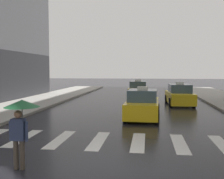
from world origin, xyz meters
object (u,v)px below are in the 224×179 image
at_px(taxi_second, 179,95).
at_px(taxi_third, 138,90).
at_px(taxi_lead, 143,105).
at_px(pedestrian_with_umbrella, 21,115).

height_order(taxi_second, taxi_third, same).
bearing_deg(taxi_second, taxi_lead, -114.13).
height_order(taxi_second, pedestrian_with_umbrella, pedestrian_with_umbrella).
relative_size(taxi_second, pedestrian_with_umbrella, 2.38).
relative_size(taxi_lead, taxi_second, 1.00).
bearing_deg(taxi_lead, taxi_third, 93.39).
bearing_deg(pedestrian_with_umbrella, taxi_second, 68.30).
distance_m(taxi_lead, pedestrian_with_umbrella, 9.27).
bearing_deg(taxi_second, pedestrian_with_umbrella, -111.70).
xyz_separation_m(taxi_lead, taxi_second, (2.79, 6.23, 0.00)).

